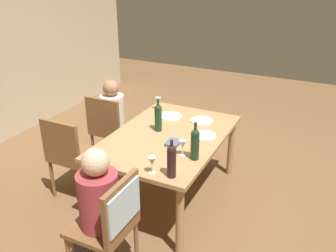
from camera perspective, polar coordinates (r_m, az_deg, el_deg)
name	(u,v)px	position (r m, az deg, el deg)	size (l,w,h in m)	color
ground_plane	(168,195)	(4.00, 0.00, -10.91)	(10.00, 10.00, 0.00)	brown
dining_table	(168,142)	(3.66, 0.00, -2.58)	(1.59, 1.07, 0.73)	#A87F51
chair_left_end	(114,217)	(2.79, -8.58, -14.06)	(0.44, 0.46, 0.92)	brown
chair_far_right	(109,126)	(4.35, -9.29, -0.06)	(0.44, 0.44, 0.92)	brown
chair_far_left	(70,152)	(3.86, -15.32, -4.04)	(0.44, 0.44, 0.92)	brown
person_woman_host	(97,205)	(2.82, -11.24, -12.14)	(0.31, 0.35, 1.14)	#33333D
person_man_bearded	(114,115)	(4.40, -8.55, 1.66)	(0.33, 0.28, 1.09)	#33333D
wine_bottle_tall_green	(195,143)	(3.14, 4.29, -2.75)	(0.08, 0.08, 0.35)	#19381E
wine_bottle_dark_red	(158,117)	(3.66, -1.56, 1.45)	(0.07, 0.07, 0.34)	#19381E
wine_bottle_short_olive	(172,160)	(2.88, 0.56, -5.43)	(0.08, 0.08, 0.33)	black
wine_glass_near_left	(152,162)	(2.95, -2.57, -5.68)	(0.07, 0.07, 0.15)	silver
wine_glass_centre	(158,101)	(4.23, -1.60, 4.00)	(0.07, 0.07, 0.15)	silver
wine_glass_near_right	(183,145)	(3.21, 2.32, -2.98)	(0.07, 0.07, 0.15)	silver
dinner_plate_host	(170,116)	(4.06, 0.34, 1.58)	(0.26, 0.26, 0.01)	white
dinner_plate_guest_left	(202,121)	(3.96, 5.33, 0.85)	(0.24, 0.24, 0.01)	white
dinner_plate_guest_right	(204,136)	(3.62, 5.76, -1.52)	(0.23, 0.23, 0.01)	white
folded_napkin	(173,143)	(3.45, 0.84, -2.65)	(0.16, 0.12, 0.03)	#4C5B75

